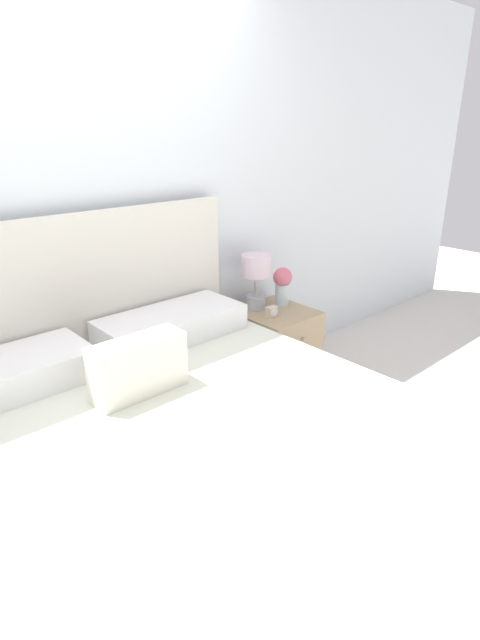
# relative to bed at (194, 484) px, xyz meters

# --- Properties ---
(ground_plane) EXTENTS (12.00, 12.00, 0.00)m
(ground_plane) POSITION_rel_bed_xyz_m (0.00, 1.02, -0.32)
(ground_plane) COLOR silver
(wall_back) EXTENTS (8.00, 0.06, 2.60)m
(wall_back) POSITION_rel_bed_xyz_m (0.00, 1.09, 0.98)
(wall_back) COLOR white
(wall_back) RESTS_ON ground_plane
(bed) EXTENTS (1.90, 2.19, 1.26)m
(bed) POSITION_rel_bed_xyz_m (0.00, 0.00, 0.00)
(bed) COLOR tan
(bed) RESTS_ON ground_plane
(nightstand) EXTENTS (0.44, 0.50, 0.53)m
(nightstand) POSITION_rel_bed_xyz_m (1.25, 0.76, -0.05)
(nightstand) COLOR tan
(nightstand) RESTS_ON ground_plane
(table_lamp) EXTENTS (0.19, 0.19, 0.36)m
(table_lamp) POSITION_rel_bed_xyz_m (1.19, 0.89, 0.45)
(table_lamp) COLOR #A8B2BC
(table_lamp) RESTS_ON nightstand
(flower_vase) EXTENTS (0.13, 0.13, 0.26)m
(flower_vase) POSITION_rel_bed_xyz_m (1.36, 0.82, 0.36)
(flower_vase) COLOR silver
(flower_vase) RESTS_ON nightstand
(alarm_clock) EXTENTS (0.07, 0.05, 0.07)m
(alarm_clock) POSITION_rel_bed_xyz_m (1.16, 0.71, 0.25)
(alarm_clock) COLOR beige
(alarm_clock) RESTS_ON nightstand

